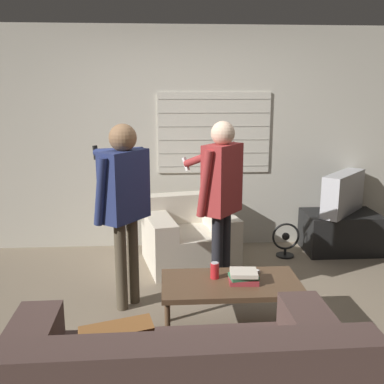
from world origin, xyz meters
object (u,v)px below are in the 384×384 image
at_px(armchair_beige, 188,237).
at_px(person_right_standing, 221,190).
at_px(soda_can, 215,270).
at_px(floor_fan, 286,241).
at_px(spare_remote, 253,273).
at_px(person_left_standing, 124,193).
at_px(coffee_table, 231,287).
at_px(book_stack, 244,277).
at_px(tv, 343,193).

distance_m(armchair_beige, person_right_standing, 1.13).
bearing_deg(soda_can, floor_fan, 57.51).
xyz_separation_m(spare_remote, floor_fan, (0.67, 1.50, -0.27)).
height_order(person_left_standing, person_right_standing, person_right_standing).
bearing_deg(spare_remote, armchair_beige, 151.88).
distance_m(armchair_beige, spare_remote, 1.46).
relative_size(coffee_table, book_stack, 4.66).
relative_size(coffee_table, tv, 1.43).
xyz_separation_m(armchair_beige, book_stack, (0.33, -1.51, 0.19)).
xyz_separation_m(tv, person_left_standing, (-2.38, -1.21, 0.32)).
bearing_deg(soda_can, coffee_table, -32.03).
distance_m(coffee_table, spare_remote, 0.23).
distance_m(person_left_standing, spare_remote, 1.24).
xyz_separation_m(coffee_table, person_right_standing, (-0.00, 0.65, 0.60)).
relative_size(armchair_beige, person_left_standing, 0.66).
relative_size(soda_can, floor_fan, 0.32).
distance_m(person_right_standing, soda_can, 0.77).
relative_size(book_stack, floor_fan, 0.57).
xyz_separation_m(armchair_beige, spare_remote, (0.43, -1.38, 0.16)).
relative_size(coffee_table, person_left_standing, 0.66).
distance_m(tv, soda_can, 2.38).
bearing_deg(person_left_standing, book_stack, -84.70).
bearing_deg(armchair_beige, book_stack, 90.54).
bearing_deg(soda_can, spare_remote, 8.06).
bearing_deg(book_stack, spare_remote, 53.03).
height_order(book_stack, spare_remote, book_stack).
xyz_separation_m(soda_can, spare_remote, (0.31, 0.04, -0.05)).
height_order(soda_can, spare_remote, soda_can).
xyz_separation_m(armchair_beige, soda_can, (0.12, -1.42, 0.21)).
relative_size(armchair_beige, soda_can, 8.32).
bearing_deg(soda_can, person_right_standing, 78.92).
bearing_deg(spare_remote, coffee_table, -104.29).
relative_size(person_left_standing, floor_fan, 4.04).
xyz_separation_m(coffee_table, spare_remote, (0.19, 0.12, 0.05)).
height_order(armchair_beige, tv, tv).
distance_m(coffee_table, soda_can, 0.17).
xyz_separation_m(coffee_table, soda_can, (-0.12, 0.07, 0.10)).
xyz_separation_m(tv, soda_can, (-1.66, -1.69, -0.19)).
bearing_deg(armchair_beige, spare_remote, 95.58).
bearing_deg(person_left_standing, person_right_standing, -45.91).
bearing_deg(tv, coffee_table, 0.96).
relative_size(person_right_standing, floor_fan, 4.06).
height_order(coffee_table, floor_fan, coffee_table).
relative_size(soda_can, spare_remote, 1.04).
relative_size(tv, person_right_standing, 0.46).
height_order(soda_can, floor_fan, soda_can).
bearing_deg(tv, armchair_beige, -39.32).
bearing_deg(person_right_standing, coffee_table, -141.98).
bearing_deg(coffee_table, armchair_beige, 99.04).
bearing_deg(tv, floor_fan, -35.68).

